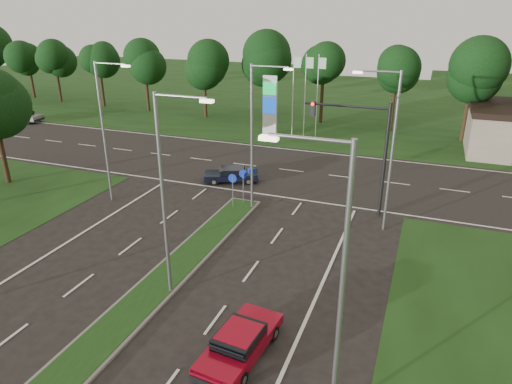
% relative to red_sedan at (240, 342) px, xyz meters
% --- Properties ---
extents(ground, '(160.00, 160.00, 0.00)m').
position_rel_red_sedan_xyz_m(ground, '(-5.26, -3.46, -0.61)').
color(ground, black).
rests_on(ground, ground).
extents(verge_far, '(160.00, 50.00, 0.02)m').
position_rel_red_sedan_xyz_m(verge_far, '(-5.26, 51.54, -0.61)').
color(verge_far, '#183311').
rests_on(verge_far, ground).
extents(cross_road, '(160.00, 12.00, 0.02)m').
position_rel_red_sedan_xyz_m(cross_road, '(-5.26, 20.54, -0.61)').
color(cross_road, black).
rests_on(cross_road, ground).
extents(median_kerb, '(2.00, 26.00, 0.12)m').
position_rel_red_sedan_xyz_m(median_kerb, '(-5.26, 0.54, -0.55)').
color(median_kerb, slate).
rests_on(median_kerb, ground).
extents(streetlight_median_near, '(2.53, 0.22, 9.00)m').
position_rel_red_sedan_xyz_m(streetlight_median_near, '(-4.26, 2.54, 4.47)').
color(streetlight_median_near, gray).
rests_on(streetlight_median_near, ground).
extents(streetlight_median_far, '(2.53, 0.22, 9.00)m').
position_rel_red_sedan_xyz_m(streetlight_median_far, '(-4.26, 12.54, 4.47)').
color(streetlight_median_far, gray).
rests_on(streetlight_median_far, ground).
extents(streetlight_left_far, '(2.53, 0.22, 9.00)m').
position_rel_red_sedan_xyz_m(streetlight_left_far, '(-13.56, 10.54, 4.47)').
color(streetlight_left_far, gray).
rests_on(streetlight_left_far, ground).
extents(streetlight_right_far, '(2.53, 0.22, 9.00)m').
position_rel_red_sedan_xyz_m(streetlight_right_far, '(3.54, 12.54, 4.47)').
color(streetlight_right_far, gray).
rests_on(streetlight_right_far, ground).
extents(streetlight_right_near, '(2.53, 0.22, 9.00)m').
position_rel_red_sedan_xyz_m(streetlight_right_near, '(3.54, -1.46, 4.47)').
color(streetlight_right_near, gray).
rests_on(streetlight_right_near, ground).
extents(traffic_signal, '(5.10, 0.42, 7.00)m').
position_rel_red_sedan_xyz_m(traffic_signal, '(1.93, 14.54, 4.04)').
color(traffic_signal, black).
rests_on(traffic_signal, ground).
extents(median_signs, '(1.16, 1.76, 2.38)m').
position_rel_red_sedan_xyz_m(median_signs, '(-5.26, 12.94, 1.10)').
color(median_signs, gray).
rests_on(median_signs, ground).
extents(gas_pylon, '(5.80, 1.26, 8.00)m').
position_rel_red_sedan_xyz_m(gas_pylon, '(-9.05, 29.59, 2.59)').
color(gas_pylon, silver).
rests_on(gas_pylon, ground).
extents(treeline_far, '(6.00, 6.00, 9.90)m').
position_rel_red_sedan_xyz_m(treeline_far, '(-5.16, 36.48, 6.22)').
color(treeline_far, black).
rests_on(treeline_far, ground).
extents(red_sedan, '(2.04, 4.25, 1.13)m').
position_rel_red_sedan_xyz_m(red_sedan, '(0.00, 0.00, 0.00)').
color(red_sedan, maroon).
rests_on(red_sedan, ground).
extents(navy_sedan, '(4.22, 2.98, 1.07)m').
position_rel_red_sedan_xyz_m(navy_sedan, '(-7.65, 16.55, -0.03)').
color(navy_sedan, black).
rests_on(navy_sedan, ground).
extents(far_car_a, '(4.42, 2.33, 1.22)m').
position_rel_red_sedan_xyz_m(far_car_a, '(-37.27, 25.55, 0.04)').
color(far_car_a, gray).
rests_on(far_car_a, ground).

